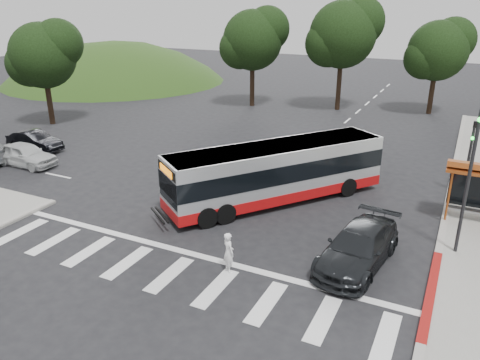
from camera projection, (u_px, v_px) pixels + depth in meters
The scene contains 16 objects.
ground at pixel (230, 222), 21.88m from camera, with size 140.00×140.00×0.00m, color black.
curb_east at pixel (450, 194), 24.83m from camera, with size 0.30×40.00×0.15m, color #9E9991.
curb_east_red at pixel (431, 293), 16.46m from camera, with size 0.32×6.00×0.15m, color maroon.
hillside_nw at pixel (117, 81), 60.19m from camera, with size 44.00×44.00×10.00m, color #244014.
crosswalk_ladder at pixel (170, 274), 17.69m from camera, with size 18.00×2.60×0.01m, color silver.
traffic_signal_ne_tall at pixel (471, 164), 17.77m from camera, with size 0.18×0.37×6.50m.
traffic_signal_ne_short at pixel (470, 150), 24.13m from camera, with size 0.18×0.37×4.00m.
tree_north_a at pixel (344, 33), 42.00m from camera, with size 6.60×6.15×10.17m.
tree_north_b at pixel (439, 50), 40.82m from camera, with size 5.72×5.33×8.43m.
tree_north_c at pixel (254, 39), 43.85m from camera, with size 6.16×5.74×9.30m.
tree_west_a at pixel (44, 54), 37.31m from camera, with size 5.72×5.33×8.43m.
transit_bus at pixel (277, 174), 23.67m from camera, with size 2.50×11.54×2.98m, color #B0B2B4, non-canonical shape.
pedestrian at pixel (229, 252), 17.67m from camera, with size 0.59×0.39×1.62m, color white.
dark_sedan at pixel (358, 247), 18.13m from camera, with size 2.11×5.18×1.50m, color black.
west_car_white at pixel (25, 154), 29.13m from camera, with size 1.71×4.26×1.45m, color silver.
west_car_black at pixel (35, 141), 32.10m from camera, with size 1.44×4.14×1.36m, color black.
Camera 1 is at (9.12, -17.47, 9.71)m, focal length 35.00 mm.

